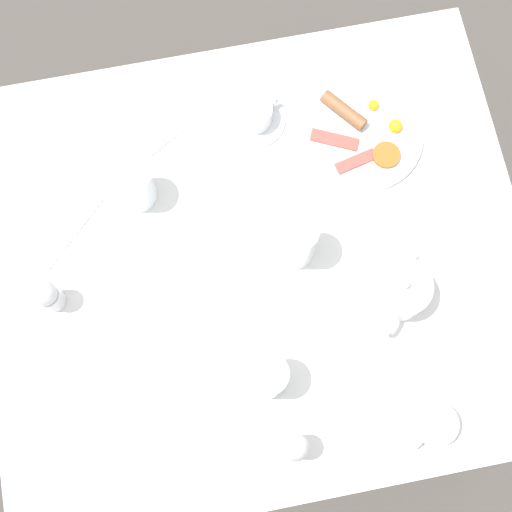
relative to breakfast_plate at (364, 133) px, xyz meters
name	(u,v)px	position (x,y,z in m)	size (l,w,h in m)	color
ground_plane	(256,315)	(0.24, -0.29, -0.74)	(8.00, 8.00, 0.00)	#4C4742
table	(256,265)	(0.24, -0.29, -0.07)	(1.03, 1.18, 0.73)	white
breakfast_plate	(364,133)	(0.00, 0.00, 0.00)	(0.27, 0.27, 0.04)	white
teapot_near	(400,291)	(0.37, -0.02, 0.04)	(0.18, 0.12, 0.11)	white
teacup_with_saucer_left	(433,424)	(0.65, -0.01, 0.02)	(0.15, 0.15, 0.06)	white
teacup_with_saucer_right	(253,114)	(-0.09, -0.24, 0.01)	(0.15, 0.15, 0.06)	white
water_glass_tall	(267,377)	(0.50, -0.32, 0.05)	(0.08, 0.08, 0.13)	white
water_glass_short	(134,186)	(0.05, -0.52, 0.05)	(0.08, 0.08, 0.12)	white
wine_glass_spare	(296,240)	(0.23, -0.21, 0.07)	(0.08, 0.08, 0.16)	white
pepper_grinder	(48,296)	(0.25, -0.73, 0.05)	(0.05, 0.05, 0.11)	#BCBCC1
salt_grinder	(297,447)	(0.64, -0.29, 0.05)	(0.05, 0.05, 0.11)	#BCBCC1
napkin_folded	(149,125)	(-0.11, -0.47, -0.01)	(0.16, 0.15, 0.01)	white
fork_by_plate	(143,409)	(0.51, -0.58, -0.01)	(0.08, 0.17, 0.00)	silver
knife_by_plate	(74,233)	(0.11, -0.68, -0.01)	(0.15, 0.15, 0.00)	silver
spoon_for_tea	(201,310)	(0.33, -0.43, -0.01)	(0.05, 0.17, 0.00)	silver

